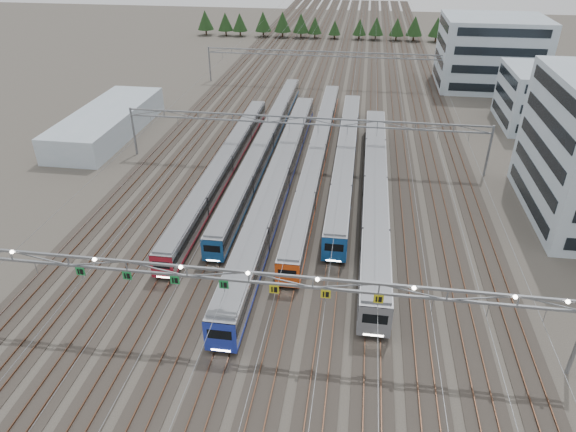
# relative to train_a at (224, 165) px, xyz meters

# --- Properties ---
(ground) EXTENTS (400.00, 400.00, 0.00)m
(ground) POSITION_rel_train_a_xyz_m (11.25, -33.79, -1.92)
(ground) COLOR #47423A
(ground) RESTS_ON ground
(track_bed) EXTENTS (54.00, 260.00, 5.42)m
(track_bed) POSITION_rel_train_a_xyz_m (11.25, 66.21, -0.43)
(track_bed) COLOR #2D2823
(track_bed) RESTS_ON ground
(train_a) EXTENTS (2.57, 53.46, 3.33)m
(train_a) POSITION_rel_train_a_xyz_m (0.00, 0.00, 0.00)
(train_a) COLOR black
(train_a) RESTS_ON ground
(train_b) EXTENTS (2.60, 65.89, 3.38)m
(train_b) POSITION_rel_train_a_xyz_m (4.50, 9.99, 0.02)
(train_b) COLOR black
(train_b) RESTS_ON ground
(train_c) EXTENTS (3.02, 64.67, 3.94)m
(train_c) POSITION_rel_train_a_xyz_m (9.00, -4.11, 0.31)
(train_c) COLOR black
(train_c) RESTS_ON ground
(train_d) EXTENTS (2.64, 65.27, 3.44)m
(train_d) POSITION_rel_train_a_xyz_m (13.50, 6.31, 0.05)
(train_d) COLOR black
(train_d) RESTS_ON ground
(train_e) EXTENTS (2.87, 52.75, 3.74)m
(train_e) POSITION_rel_train_a_xyz_m (18.00, 5.30, 0.21)
(train_e) COLOR black
(train_e) RESTS_ON ground
(train_f) EXTENTS (3.15, 54.34, 4.11)m
(train_f) POSITION_rel_train_a_xyz_m (22.50, -5.37, 0.39)
(train_f) COLOR black
(train_f) RESTS_ON ground
(gantry_near) EXTENTS (56.36, 0.61, 8.08)m
(gantry_near) POSITION_rel_train_a_xyz_m (11.20, -33.91, 5.17)
(gantry_near) COLOR gray
(gantry_near) RESTS_ON ground
(gantry_mid) EXTENTS (56.36, 0.36, 8.00)m
(gantry_mid) POSITION_rel_train_a_xyz_m (11.25, 6.21, 4.47)
(gantry_mid) COLOR gray
(gantry_mid) RESTS_ON ground
(gantry_far) EXTENTS (56.36, 0.36, 8.00)m
(gantry_far) POSITION_rel_train_a_xyz_m (11.25, 51.21, 4.47)
(gantry_far) COLOR gray
(gantry_far) RESTS_ON ground
(depot_bldg_mid) EXTENTS (14.00, 16.00, 10.63)m
(depot_bldg_mid) POSITION_rel_train_a_xyz_m (53.19, 30.47, 3.40)
(depot_bldg_mid) COLOR #AABECB
(depot_bldg_mid) RESTS_ON ground
(depot_bldg_north) EXTENTS (22.00, 18.00, 15.42)m
(depot_bldg_north) POSITION_rel_train_a_xyz_m (47.91, 56.05, 5.79)
(depot_bldg_north) COLOR #AABECB
(depot_bldg_north) RESTS_ON ground
(west_shed) EXTENTS (10.00, 30.00, 4.44)m
(west_shed) POSITION_rel_train_a_xyz_m (-25.45, 14.32, 0.30)
(west_shed) COLOR #AABECB
(west_shed) RESTS_ON ground
(treeline) EXTENTS (106.40, 5.60, 7.02)m
(treeline) POSITION_rel_train_a_xyz_m (16.65, 105.05, 2.32)
(treeline) COLOR #332114
(treeline) RESTS_ON ground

